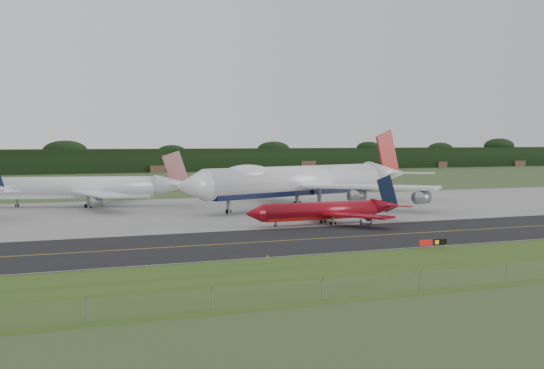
{
  "coord_description": "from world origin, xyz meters",
  "views": [
    {
      "loc": [
        -65.51,
        -116.92,
        16.55
      ],
      "look_at": [
        -5.3,
        22.0,
        7.68
      ],
      "focal_mm": 50.0,
      "sensor_mm": 36.0,
      "label": 1
    }
  ],
  "objects": [
    {
      "name": "edge_marker_center",
      "position": [
        5.81,
        -20.5,
        0.25
      ],
      "size": [
        0.16,
        0.16,
        0.5
      ],
      "primitive_type": "cylinder",
      "color": "yellow",
      "rests_on": "ground"
    },
    {
      "name": "ground",
      "position": [
        0.0,
        0.0,
        0.0
      ],
      "size": [
        600.0,
        600.0,
        0.0
      ],
      "primitive_type": "plane",
      "color": "#3A4F25",
      "rests_on": "ground"
    },
    {
      "name": "taxiway",
      "position": [
        0.0,
        -4.0,
        0.01
      ],
      "size": [
        400.0,
        32.0,
        0.02
      ],
      "primitive_type": "cube",
      "color": "black",
      "rests_on": "ground"
    },
    {
      "name": "taxiway_centreline",
      "position": [
        0.0,
        -4.0,
        0.03
      ],
      "size": [
        400.0,
        0.4,
        0.0
      ],
      "primitive_type": "cube",
      "color": "gold",
      "rests_on": "taxiway"
    },
    {
      "name": "grass_verge",
      "position": [
        0.0,
        -35.0,
        0.01
      ],
      "size": [
        400.0,
        30.0,
        0.01
      ],
      "primitive_type": "cube",
      "color": "#325519",
      "rests_on": "ground"
    },
    {
      "name": "apron",
      "position": [
        0.0,
        51.0,
        0.01
      ],
      "size": [
        400.0,
        78.0,
        0.01
      ],
      "primitive_type": "cube",
      "color": "gray",
      "rests_on": "ground"
    },
    {
      "name": "edge_marker_left",
      "position": [
        -24.39,
        -20.5,
        0.25
      ],
      "size": [
        0.16,
        0.16,
        0.5
      ],
      "primitive_type": "cylinder",
      "color": "yellow",
      "rests_on": "ground"
    },
    {
      "name": "jet_ba_747",
      "position": [
        14.99,
        49.52,
        6.61
      ],
      "size": [
        74.89,
        60.31,
        19.43
      ],
      "color": "white",
      "rests_on": "ground"
    },
    {
      "name": "taxiway_edge_line",
      "position": [
        0.0,
        -19.5,
        0.03
      ],
      "size": [
        400.0,
        0.25,
        0.0
      ],
      "primitive_type": "cube",
      "color": "silver",
      "rests_on": "taxiway"
    },
    {
      "name": "horizon_treeline",
      "position": [
        0.0,
        273.76,
        5.47
      ],
      "size": [
        700.0,
        25.0,
        12.0
      ],
      "color": "black",
      "rests_on": "ground"
    },
    {
      "name": "jet_star_tail",
      "position": [
        -32.86,
        72.99,
        4.65
      ],
      "size": [
        52.03,
        42.55,
        13.93
      ],
      "color": "white",
      "rests_on": "ground"
    },
    {
      "name": "jet_red_737",
      "position": [
        3.77,
        15.27,
        2.61
      ],
      "size": [
        35.02,
        28.52,
        9.46
      ],
      "color": "maroon",
      "rests_on": "ground"
    },
    {
      "name": "taxiway_sign",
      "position": [
        2.06,
        -22.32,
        1.1
      ],
      "size": [
        4.66,
        0.48,
        1.55
      ],
      "color": "slate",
      "rests_on": "ground"
    }
  ]
}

